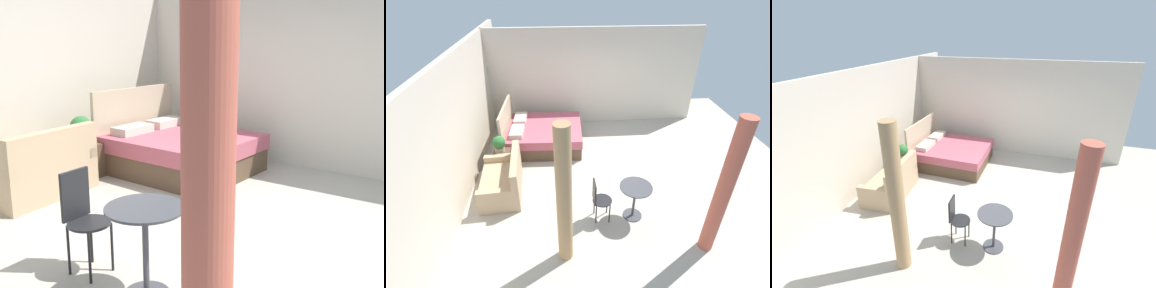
# 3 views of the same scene
# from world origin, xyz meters

# --- Properties ---
(ground_plane) EXTENTS (8.30, 9.27, 0.02)m
(ground_plane) POSITION_xyz_m (0.00, 0.00, -0.01)
(ground_plane) COLOR #B2A899
(wall_back) EXTENTS (8.30, 0.12, 2.86)m
(wall_back) POSITION_xyz_m (0.00, 3.14, 1.43)
(wall_back) COLOR beige
(wall_back) RESTS_ON ground
(wall_right) EXTENTS (0.12, 6.27, 2.86)m
(wall_right) POSITION_xyz_m (2.65, 0.00, 1.43)
(wall_right) COLOR beige
(wall_right) RESTS_ON ground
(bed) EXTENTS (1.83, 2.06, 1.22)m
(bed) POSITION_xyz_m (1.28, 1.57, 0.32)
(bed) COLOR brown
(bed) RESTS_ON ground
(couch) EXTENTS (1.43, 0.91, 0.90)m
(couch) POSITION_xyz_m (-0.66, 2.34, 0.29)
(couch) COLOR tan
(couch) RESTS_ON ground
(nightstand) EXTENTS (0.43, 0.39, 0.50)m
(nightstand) POSITION_xyz_m (0.30, 2.49, 0.25)
(nightstand) COLOR brown
(nightstand) RESTS_ON ground
(potted_plant) EXTENTS (0.31, 0.31, 0.41)m
(potted_plant) POSITION_xyz_m (0.20, 2.52, 0.72)
(potted_plant) COLOR tan
(potted_plant) RESTS_ON nightstand
(balcony_table) EXTENTS (0.61, 0.61, 0.74)m
(balcony_table) POSITION_xyz_m (-1.58, -0.28, 0.51)
(balcony_table) COLOR #3F3F44
(balcony_table) RESTS_ON ground
(cafe_chair_near_window) EXTENTS (0.37, 0.37, 0.90)m
(cafe_chair_near_window) POSITION_xyz_m (-1.60, 0.42, 0.54)
(cafe_chair_near_window) COLOR black
(cafe_chair_near_window) RESTS_ON ground
(curtain_left) EXTENTS (0.24, 0.24, 2.54)m
(curtain_left) POSITION_xyz_m (-2.40, -1.39, 1.27)
(curtain_left) COLOR #C15B47
(curtain_left) RESTS_ON ground
(curtain_right) EXTENTS (0.24, 0.24, 2.54)m
(curtain_right) POSITION_xyz_m (-2.40, 1.07, 1.27)
(curtain_right) COLOR tan
(curtain_right) RESTS_ON ground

